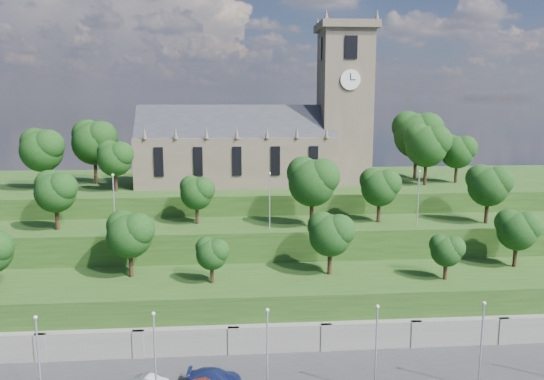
{
  "coord_description": "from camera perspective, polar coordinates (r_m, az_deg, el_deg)",
  "views": [
    {
      "loc": [
        -5.17,
        -41.98,
        28.98
      ],
      "look_at": [
        0.64,
        30.0,
        16.57
      ],
      "focal_mm": 35.0,
      "sensor_mm": 36.0,
      "label": 1
    }
  ],
  "objects": [
    {
      "name": "lamp_posts_upper",
      "position": [
        69.32,
        -0.26,
        -0.68
      ],
      "size": [
        40.36,
        0.36,
        7.65
      ],
      "color": "#B2B2B7",
      "rests_on": "embankment_upper"
    },
    {
      "name": "trees_hilltop",
      "position": [
        88.24,
        0.77,
        5.21
      ],
      "size": [
        73.59,
        16.61,
        11.9
      ],
      "color": "black",
      "rests_on": "hilltop"
    },
    {
      "name": "church",
      "position": [
        88.41,
        -0.74,
        5.56
      ],
      "size": [
        38.6,
        12.35,
        27.6
      ],
      "color": "brown",
      "rests_on": "hilltop"
    },
    {
      "name": "lamp_posts_promenade",
      "position": [
        49.74,
        -0.5,
        -16.55
      ],
      "size": [
        60.36,
        0.36,
        8.65
      ],
      "color": "#B2B2B7",
      "rests_on": "promenade"
    },
    {
      "name": "trees_lower",
      "position": [
        62.7,
        -1.16,
        -5.09
      ],
      "size": [
        67.42,
        9.09,
        8.02
      ],
      "color": "black",
      "rests_on": "embankment_lower"
    },
    {
      "name": "trees_upper",
      "position": [
        71.42,
        3.22,
        0.58
      ],
      "size": [
        63.93,
        8.4,
        9.46
      ],
      "color": "black",
      "rests_on": "embankment_upper"
    },
    {
      "name": "retaining_wall",
      "position": [
        60.32,
        0.8,
        -16.29
      ],
      "size": [
        160.0,
        2.1,
        5.0
      ],
      "color": "slate",
      "rests_on": "ground"
    },
    {
      "name": "embankment_upper",
      "position": [
        74.79,
        -0.43,
        -8.15
      ],
      "size": [
        160.0,
        10.0,
        12.0
      ],
      "primitive_type": "cube",
      "color": "#214015",
      "rests_on": "ground"
    },
    {
      "name": "car_right",
      "position": [
        54.05,
        -6.21,
        -19.35
      ],
      "size": [
        5.31,
        2.6,
        1.49
      ],
      "primitive_type": "imported",
      "rotation": [
        0.0,
        0.0,
        1.47
      ],
      "color": "#151E4C",
      "rests_on": "promenade"
    },
    {
      "name": "hilltop",
      "position": [
        94.6,
        -1.37,
        -3.38
      ],
      "size": [
        160.0,
        32.0,
        15.0
      ],
      "primitive_type": "cube",
      "color": "#214015",
      "rests_on": "ground"
    },
    {
      "name": "embankment_lower",
      "position": [
        65.18,
        0.3,
        -12.79
      ],
      "size": [
        160.0,
        12.0,
        8.0
      ],
      "primitive_type": "cube",
      "color": "#214015",
      "rests_on": "ground"
    }
  ]
}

